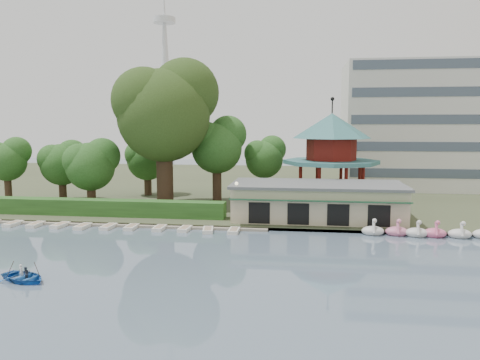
% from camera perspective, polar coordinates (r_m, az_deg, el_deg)
% --- Properties ---
extents(ground_plane, '(220.00, 220.00, 0.00)m').
position_cam_1_polar(ground_plane, '(32.27, -7.99, -12.63)').
color(ground_plane, slate).
rests_on(ground_plane, ground).
extents(shore, '(220.00, 70.00, 0.40)m').
position_cam_1_polar(shore, '(82.37, 1.77, -0.50)').
color(shore, '#424930').
rests_on(shore, ground).
extents(embankment, '(220.00, 0.60, 0.30)m').
position_cam_1_polar(embankment, '(48.48, -2.47, -5.76)').
color(embankment, gray).
rests_on(embankment, ground).
extents(dock, '(34.00, 1.60, 0.24)m').
position_cam_1_polar(dock, '(51.83, -15.72, -5.22)').
color(dock, gray).
rests_on(dock, ground).
extents(boathouse, '(18.60, 9.39, 3.90)m').
position_cam_1_polar(boathouse, '(51.95, 9.38, -2.50)').
color(boathouse, '#C3B594').
rests_on(boathouse, shore).
extents(pavilion, '(12.40, 12.40, 13.50)m').
position_cam_1_polar(pavilion, '(61.46, 11.07, 3.69)').
color(pavilion, '#C3B594').
rests_on(pavilion, shore).
extents(office_building, '(38.00, 18.00, 20.00)m').
position_cam_1_polar(office_building, '(81.97, 25.03, 5.51)').
color(office_building, silver).
rests_on(office_building, shore).
extents(broadcast_tower, '(8.00, 8.00, 96.00)m').
position_cam_1_polar(broadcast_tower, '(178.13, -9.12, 14.26)').
color(broadcast_tower, silver).
rests_on(broadcast_tower, ground).
extents(hedge, '(30.00, 2.00, 1.80)m').
position_cam_1_polar(hedge, '(55.78, -17.25, -3.20)').
color(hedge, '#2C5C21').
rests_on(hedge, shore).
extents(lamp_post, '(0.36, 0.36, 4.28)m').
position_cam_1_polar(lamp_post, '(49.31, -0.42, -1.77)').
color(lamp_post, black).
rests_on(lamp_post, shore).
extents(big_tree, '(12.81, 11.94, 18.68)m').
position_cam_1_polar(big_tree, '(60.01, -9.11, 8.67)').
color(big_tree, '#3A281C').
rests_on(big_tree, shore).
extents(small_trees, '(38.66, 16.11, 11.47)m').
position_cam_1_polar(small_trees, '(64.36, -11.68, 2.95)').
color(small_trees, '#3A281C').
rests_on(small_trees, shore).
extents(swan_boats, '(15.40, 2.08, 1.92)m').
position_cam_1_polar(swan_boats, '(48.77, 23.20, -5.94)').
color(swan_boats, silver).
rests_on(swan_boats, ground).
extents(moored_rowboats, '(29.95, 2.70, 0.36)m').
position_cam_1_polar(moored_rowboats, '(50.89, -17.12, -5.42)').
color(moored_rowboats, white).
rests_on(moored_rowboats, ground).
extents(rowboat_with_passengers, '(6.10, 5.28, 2.01)m').
position_cam_1_polar(rowboat_with_passengers, '(35.90, -24.88, -10.30)').
color(rowboat_with_passengers, '#215DAE').
rests_on(rowboat_with_passengers, ground).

